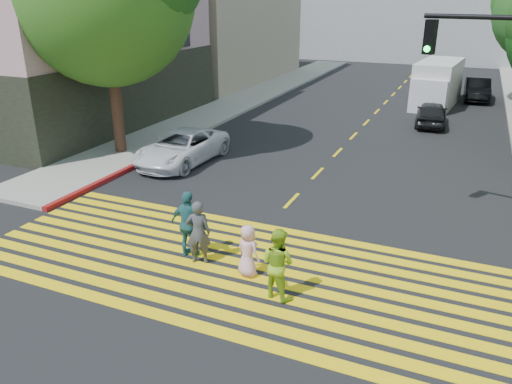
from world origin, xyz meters
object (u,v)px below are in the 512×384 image
Objects in this scene: pedestrian_extra at (189,225)px; pedestrian_child at (248,251)px; silver_car at (444,86)px; pedestrian_woman at (278,263)px; pedestrian_man at (198,232)px; white_van at (437,85)px; dark_car_parked at (477,89)px; white_sedan at (182,147)px; dark_car_near at (431,113)px.

pedestrian_child is at bearing 173.63° from pedestrian_extra.
pedestrian_woman is at bearing 86.53° from silver_car.
pedestrian_child is 1.84m from pedestrian_extra.
pedestrian_woman is at bearing 145.10° from pedestrian_man.
white_van reaches higher than silver_car.
dark_car_parked is at bearing 155.85° from silver_car.
pedestrian_child is 9.27m from white_sedan.
white_van reaches higher than pedestrian_child.
white_van is (8.43, 15.93, 0.63)m from white_sedan.
pedestrian_extra is 0.43× the size of silver_car.
dark_car_parked is at bearing 62.99° from white_sedan.
white_sedan is 0.80× the size of white_van.
dark_car_parked is 3.91m from white_van.
pedestrian_child is at bearing -103.46° from dark_car_parked.
pedestrian_extra is at bearing 71.65° from dark_car_near.
dark_car_near is at bearing -77.29° from pedestrian_child.
pedestrian_extra is 17.91m from dark_car_near.
dark_car_near is (2.60, 17.65, -0.03)m from pedestrian_child.
white_sedan is at bearing -27.77° from pedestrian_child.
dark_car_parked reaches higher than silver_car.
white_van is (4.13, 22.63, 0.38)m from pedestrian_extra.
silver_car is at bearing 69.07° from white_sedan.
pedestrian_extra is at bearing -46.95° from pedestrian_man.
pedestrian_woman is 1.27× the size of pedestrian_child.
pedestrian_woman is 18.29m from dark_car_near.
pedestrian_extra is at bearing -94.85° from white_van.
white_sedan is (-7.09, 7.55, -0.19)m from pedestrian_woman.
pedestrian_woman is 0.41× the size of silver_car.
white_van is at bearing -74.71° from pedestrian_child.
dark_car_near is at bearing 53.29° from white_sedan.
dark_car_parked is (4.66, 26.00, 0.04)m from pedestrian_child.
pedestrian_child is 17.84m from dark_car_near.
silver_car is (1.56, 27.51, -0.24)m from pedestrian_woman.
pedestrian_child is 0.32× the size of silver_car.
pedestrian_extra is 7.97m from white_sedan.
pedestrian_extra is (-1.80, 0.29, 0.24)m from pedestrian_child.
white_van is (-0.22, -4.02, 0.68)m from silver_car.
pedestrian_man reaches higher than silver_car.
pedestrian_child is at bearing 156.91° from pedestrian_man.
silver_car is at bearing 152.78° from dark_car_parked.
silver_car is at bearing 92.35° from white_van.
pedestrian_extra is (-0.39, 0.20, 0.06)m from pedestrian_man.
dark_car_near is at bearing -101.51° from pedestrian_extra.
pedestrian_man is 18.01m from dark_car_near.
silver_car is at bearing -78.06° from pedestrian_woman.
pedestrian_man is at bearing 81.40° from silver_car.
white_van is at bearing 64.63° from white_sedan.
white_sedan is at bearing -122.81° from dark_car_parked.
silver_car is (8.65, 19.95, -0.05)m from white_sedan.
pedestrian_woman reaches higher than dark_car_near.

